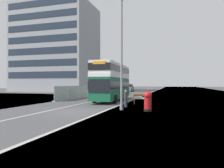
{
  "coord_description": "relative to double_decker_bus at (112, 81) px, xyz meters",
  "views": [
    {
      "loc": [
        7.81,
        -15.27,
        2.26
      ],
      "look_at": [
        1.2,
        7.05,
        2.2
      ],
      "focal_mm": 33.73,
      "sensor_mm": 36.0,
      "label": 1
    }
  ],
  "objects": [
    {
      "name": "car_receding_mid",
      "position": [
        -4.52,
        21.32,
        -1.55
      ],
      "size": [
        1.99,
        4.51,
        2.1
      ],
      "color": "gray",
      "rests_on": "ground"
    },
    {
      "name": "car_oncoming_near",
      "position": [
        -4.47,
        14.75,
        -1.54
      ],
      "size": [
        2.08,
        4.14,
        2.1
      ],
      "color": "silver",
      "rests_on": "ground"
    },
    {
      "name": "backdrop_office_block",
      "position": [
        -25.22,
        28.0,
        9.79
      ],
      "size": [
        21.59,
        15.33,
        24.64
      ],
      "color": "gray",
      "rests_on": "ground"
    },
    {
      "name": "construction_site_fence",
      "position": [
        -6.51,
        3.38,
        -1.59
      ],
      "size": [
        0.44,
        13.8,
        1.97
      ],
      "color": "#A8AAAD",
      "rests_on": "ground"
    },
    {
      "name": "bare_tree_far_verge_mid",
      "position": [
        -12.91,
        33.84,
        -0.42
      ],
      "size": [
        2.16,
        2.32,
        4.52
      ],
      "color": "#4C3D2D",
      "rests_on": "ground"
    },
    {
      "name": "red_pillar_postbox",
      "position": [
        5.67,
        -9.06,
        -1.64
      ],
      "size": [
        0.65,
        0.65,
        1.62
      ],
      "color": "black",
      "rests_on": "ground"
    },
    {
      "name": "double_decker_bus",
      "position": [
        0.0,
        0.0,
        0.0
      ],
      "size": [
        3.05,
        11.54,
        4.75
      ],
      "color": "#145638",
      "rests_on": "ground"
    },
    {
      "name": "lamppost_foreground",
      "position": [
        3.44,
        -8.91,
        2.06
      ],
      "size": [
        0.29,
        0.7,
        9.65
      ],
      "color": "gray",
      "rests_on": "ground"
    },
    {
      "name": "car_receding_far",
      "position": [
        -3.96,
        29.36,
        -1.55
      ],
      "size": [
        2.08,
        4.6,
        2.07
      ],
      "color": "slate",
      "rests_on": "ground"
    },
    {
      "name": "roadworks_barrier",
      "position": [
        4.24,
        -3.42,
        -1.87
      ],
      "size": [
        1.59,
        0.75,
        1.08
      ],
      "color": "orange",
      "rests_on": "ground"
    },
    {
      "name": "ground",
      "position": [
        0.49,
        -10.92,
        -2.58
      ],
      "size": [
        140.0,
        280.0,
        0.1
      ],
      "color": "#4C4C4F"
    },
    {
      "name": "pedestrian_at_kerb",
      "position": [
        3.31,
        -6.67,
        -1.71
      ],
      "size": [
        0.34,
        0.34,
        1.64
      ],
      "color": "#2D3342",
      "rests_on": "ground"
    },
    {
      "name": "bare_tree_far_verge_near",
      "position": [
        -11.58,
        31.81,
        -0.51
      ],
      "size": [
        2.53,
        2.34,
        4.71
      ],
      "color": "#4C3D2D",
      "rests_on": "ground"
    }
  ]
}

